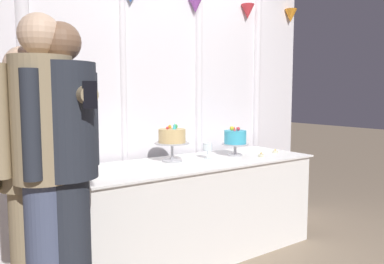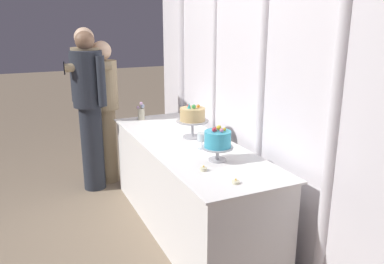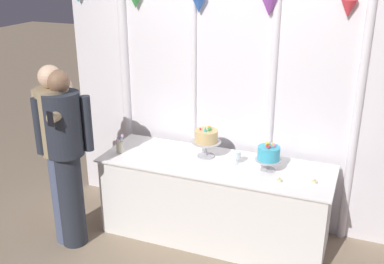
% 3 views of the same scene
% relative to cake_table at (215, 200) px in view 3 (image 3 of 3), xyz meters
% --- Properties ---
extents(ground_plane, '(24.00, 24.00, 0.00)m').
position_rel_cake_table_xyz_m(ground_plane, '(0.00, -0.10, -0.39)').
color(ground_plane, gray).
extents(draped_curtain, '(3.45, 0.15, 2.53)m').
position_rel_cake_table_xyz_m(draped_curtain, '(-0.01, 0.47, 0.91)').
color(draped_curtain, white).
rests_on(draped_curtain, ground_plane).
extents(cake_table, '(2.13, 0.72, 0.78)m').
position_rel_cake_table_xyz_m(cake_table, '(0.00, 0.00, 0.00)').
color(cake_table, white).
rests_on(cake_table, ground_plane).
extents(cake_display_nearleft, '(0.28, 0.28, 0.31)m').
position_rel_cake_table_xyz_m(cake_display_nearleft, '(-0.13, 0.11, 0.58)').
color(cake_display_nearleft, '#B2B2B7').
rests_on(cake_display_nearleft, cake_table).
extents(cake_display_nearright, '(0.23, 0.23, 0.26)m').
position_rel_cake_table_xyz_m(cake_display_nearright, '(0.48, 0.03, 0.54)').
color(cake_display_nearright, '#B2B2B7').
rests_on(cake_display_nearright, cake_table).
extents(wine_glass, '(0.08, 0.08, 0.13)m').
position_rel_cake_table_xyz_m(wine_glass, '(0.18, 0.04, 0.48)').
color(wine_glass, silver).
rests_on(wine_glass, cake_table).
extents(flower_vase, '(0.09, 0.08, 0.19)m').
position_rel_cake_table_xyz_m(flower_vase, '(-0.93, -0.11, 0.47)').
color(flower_vase, beige).
rests_on(flower_vase, cake_table).
extents(tealight_far_left, '(0.05, 0.05, 0.04)m').
position_rel_cake_table_xyz_m(tealight_far_left, '(0.62, -0.15, 0.40)').
color(tealight_far_left, beige).
rests_on(tealight_far_left, cake_table).
extents(tealight_near_left, '(0.05, 0.05, 0.03)m').
position_rel_cake_table_xyz_m(tealight_near_left, '(0.89, -0.07, 0.40)').
color(tealight_near_left, beige).
rests_on(tealight_near_left, cake_table).
extents(guest_girl_blue_dress, '(0.45, 0.60, 1.56)m').
position_rel_cake_table_xyz_m(guest_girl_blue_dress, '(-1.32, -0.40, 0.48)').
color(guest_girl_blue_dress, '#9E8966').
rests_on(guest_girl_blue_dress, ground_plane).
extents(guest_man_pink_jacket, '(0.44, 0.44, 1.67)m').
position_rel_cake_table_xyz_m(guest_man_pink_jacket, '(-1.19, -0.58, 0.53)').
color(guest_man_pink_jacket, '#282D38').
rests_on(guest_man_pink_jacket, ground_plane).
extents(guest_man_dark_suit, '(0.45, 0.32, 1.70)m').
position_rel_cake_table_xyz_m(guest_man_dark_suit, '(-1.29, -0.57, 0.56)').
color(guest_man_dark_suit, '#4C5675').
rests_on(guest_man_dark_suit, ground_plane).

